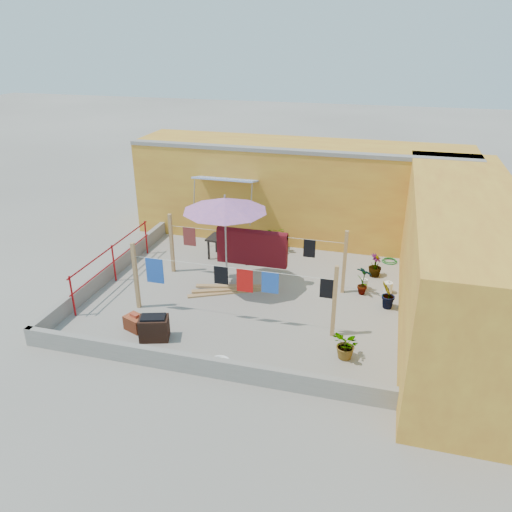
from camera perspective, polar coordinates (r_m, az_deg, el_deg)
name	(u,v)px	position (r m, az deg, el deg)	size (l,w,h in m)	color
ground	(247,294)	(13.61, -1.08, -4.37)	(80.00, 80.00, 0.00)	#9E998E
wall_back	(299,190)	(17.13, 4.92, 7.51)	(11.00, 3.27, 3.21)	gold
wall_right	(459,262)	(12.60, 22.21, -0.64)	(2.40, 9.00, 3.20)	gold
parapet_front	(198,365)	(10.64, -6.59, -12.25)	(8.30, 0.16, 0.44)	gray
parapet_left	(112,270)	(15.05, -16.17, -1.51)	(0.16, 7.30, 0.44)	gray
red_railing	(113,258)	(14.58, -16.01, -0.18)	(0.05, 4.20, 1.10)	#A01014
clothesline_rig	(250,251)	(13.68, -0.68, 0.52)	(5.09, 2.35, 1.80)	tan
patio_umbrella	(225,205)	(13.02, -3.58, 5.84)	(2.82, 2.82, 2.69)	gray
outdoor_table	(231,241)	(15.48, -2.91, 1.78)	(1.50, 0.84, 0.68)	black
brick_stack	(135,323)	(12.34, -13.63, -7.42)	(0.58, 0.51, 0.42)	#A34525
lumber_pile	(232,289)	(13.72, -2.81, -3.82)	(2.24, 1.17, 0.14)	tan
brazier	(154,328)	(11.84, -11.57, -8.04)	(0.76, 0.62, 0.60)	black
white_basin	(219,363)	(10.95, -4.21, -12.10)	(0.50, 0.50, 0.09)	white
water_jug_a	(388,288)	(14.07, 14.85, -3.51)	(0.23, 0.23, 0.36)	white
water_jug_b	(364,284)	(14.14, 12.23, -3.15)	(0.21, 0.21, 0.33)	white
green_hose	(390,261)	(16.01, 15.01, -0.54)	(0.47, 0.47, 0.07)	#176923
plant_back_a	(272,239)	(16.07, 1.83, 1.96)	(0.76, 0.66, 0.85)	#1B601C
plant_back_b	(375,265)	(14.84, 13.45, -1.06)	(0.38, 0.38, 0.68)	#1B601C
plant_right_a	(363,280)	(13.73, 12.17, -2.72)	(0.44, 0.30, 0.84)	#1B601C
plant_right_b	(388,295)	(13.19, 14.85, -4.34)	(0.43, 0.34, 0.78)	#1B601C
plant_right_c	(347,345)	(11.11, 10.32, -10.03)	(0.60, 0.52, 0.67)	#1B601C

